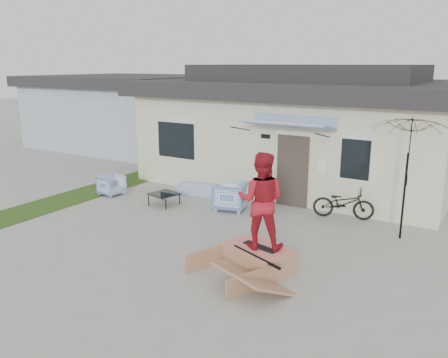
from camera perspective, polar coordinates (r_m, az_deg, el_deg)
The scene contains 13 objects.
ground at distance 10.51m, azimuth -6.62°, elevation -8.75°, with size 90.00×90.00×0.00m, color #98978F.
grass_strip at distance 15.32m, azimuth -17.41°, elevation -1.90°, with size 1.40×8.00×0.01m, color #254415.
house at distance 16.83m, azimuth 10.29°, elevation 6.68°, with size 10.80×8.49×4.10m.
neighbor_house at distance 24.24m, azimuth -11.83°, elevation 8.49°, with size 8.60×7.60×3.50m.
loveseat at distance 14.63m, azimuth -2.93°, elevation -0.84°, with size 1.46×0.43×0.57m, color #3E62BA.
armchair_left at distance 15.00m, azimuth -13.88°, elevation -0.63°, with size 0.68×0.63×0.70m, color #3E62BA.
armchair_right at distance 13.08m, azimuth 0.77°, elevation -1.94°, with size 0.86×0.81×0.89m, color #3E62BA.
coffee_table at distance 13.67m, azimuth -7.49°, elevation -2.51°, with size 0.73×0.73×0.36m, color black.
bicycle at distance 12.74m, azimuth 14.73°, elevation -2.53°, with size 0.56×1.62×1.03m, color black.
patio_umbrella at distance 11.38m, azimuth 21.88°, elevation 1.34°, with size 2.12×2.01×2.20m.
skate_ramp at distance 9.49m, azimuth 4.30°, elevation -9.83°, with size 1.34×1.79×0.45m, color #9E6E4D, non-canonical shape.
skateboard at distance 9.42m, azimuth 4.53°, elevation -8.38°, with size 0.81×0.20×0.05m, color black.
skater at distance 9.08m, azimuth 4.66°, elevation -2.51°, with size 0.96×0.74×1.96m, color #AA1926.
Camera 1 is at (6.05, -7.56, 4.09)m, focal length 36.59 mm.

